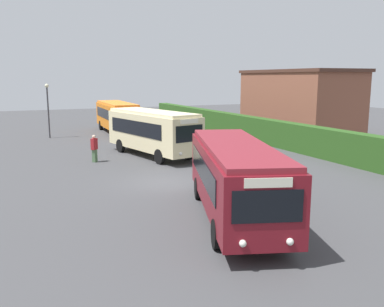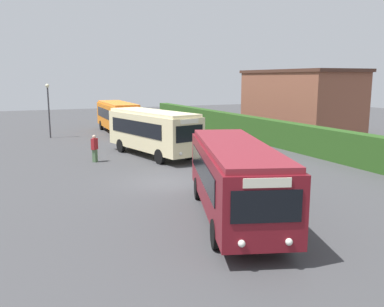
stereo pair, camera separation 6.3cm
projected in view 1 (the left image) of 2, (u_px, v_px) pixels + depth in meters
name	position (u px, v px, depth m)	size (l,w,h in m)	color
ground_plane	(166.00, 182.00, 22.39)	(114.04, 114.04, 0.00)	#424244
bus_orange	(117.00, 115.00, 42.32)	(10.07, 2.94, 3.12)	orange
bus_cream	(153.00, 130.00, 29.62)	(9.26, 4.39, 3.27)	beige
bus_maroon	(235.00, 176.00, 16.30)	(9.62, 5.43, 3.05)	maroon
person_left	(94.00, 148.00, 27.58)	(0.50, 0.51, 1.84)	#4C6B47
hedge_row	(344.00, 147.00, 27.36)	(69.02, 1.11, 2.12)	#2A511C
depot_building	(298.00, 102.00, 41.75)	(12.96, 6.39, 6.40)	brown
lamppost	(48.00, 104.00, 38.38)	(0.36, 0.36, 5.05)	#38383D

